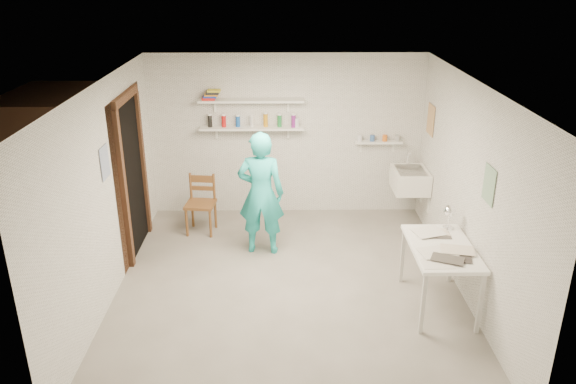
{
  "coord_description": "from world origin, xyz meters",
  "views": [
    {
      "loc": [
        -0.08,
        -5.72,
        3.52
      ],
      "look_at": [
        0.0,
        0.4,
        1.05
      ],
      "focal_mm": 35.0,
      "sensor_mm": 36.0,
      "label": 1
    }
  ],
  "objects_px": {
    "belfast_sink": "(410,180)",
    "man": "(261,194)",
    "wall_clock": "(260,168)",
    "work_table": "(439,276)",
    "wooden_chair": "(200,204)",
    "desk_lamp": "(450,211)"
  },
  "relations": [
    {
      "from": "belfast_sink",
      "to": "man",
      "type": "relative_size",
      "value": 0.37
    },
    {
      "from": "man",
      "to": "work_table",
      "type": "distance_m",
      "value": 2.42
    },
    {
      "from": "man",
      "to": "wall_clock",
      "type": "bearing_deg",
      "value": -80.15
    },
    {
      "from": "belfast_sink",
      "to": "desk_lamp",
      "type": "relative_size",
      "value": 4.35
    },
    {
      "from": "wall_clock",
      "to": "wooden_chair",
      "type": "distance_m",
      "value": 1.14
    },
    {
      "from": "wooden_chair",
      "to": "man",
      "type": "bearing_deg",
      "value": -26.93
    },
    {
      "from": "wooden_chair",
      "to": "work_table",
      "type": "height_order",
      "value": "wooden_chair"
    },
    {
      "from": "wall_clock",
      "to": "work_table",
      "type": "relative_size",
      "value": 0.27
    },
    {
      "from": "man",
      "to": "wooden_chair",
      "type": "distance_m",
      "value": 1.12
    },
    {
      "from": "belfast_sink",
      "to": "work_table",
      "type": "relative_size",
      "value": 0.54
    },
    {
      "from": "work_table",
      "to": "desk_lamp",
      "type": "bearing_deg",
      "value": 67.58
    },
    {
      "from": "belfast_sink",
      "to": "wall_clock",
      "type": "distance_m",
      "value": 2.22
    },
    {
      "from": "desk_lamp",
      "to": "work_table",
      "type": "bearing_deg",
      "value": -112.42
    },
    {
      "from": "wall_clock",
      "to": "work_table",
      "type": "distance_m",
      "value": 2.63
    },
    {
      "from": "man",
      "to": "desk_lamp",
      "type": "xyz_separation_m",
      "value": [
        2.16,
        -0.88,
        0.14
      ]
    },
    {
      "from": "wall_clock",
      "to": "wooden_chair",
      "type": "height_order",
      "value": "wall_clock"
    },
    {
      "from": "wooden_chair",
      "to": "work_table",
      "type": "relative_size",
      "value": 0.77
    },
    {
      "from": "man",
      "to": "desk_lamp",
      "type": "bearing_deg",
      "value": 162.76
    },
    {
      "from": "wall_clock",
      "to": "work_table",
      "type": "height_order",
      "value": "wall_clock"
    },
    {
      "from": "man",
      "to": "wooden_chair",
      "type": "bearing_deg",
      "value": -28.65
    },
    {
      "from": "belfast_sink",
      "to": "work_table",
      "type": "bearing_deg",
      "value": -93.0
    },
    {
      "from": "work_table",
      "to": "desk_lamp",
      "type": "xyz_separation_m",
      "value": [
        0.18,
        0.44,
        0.59
      ]
    }
  ]
}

